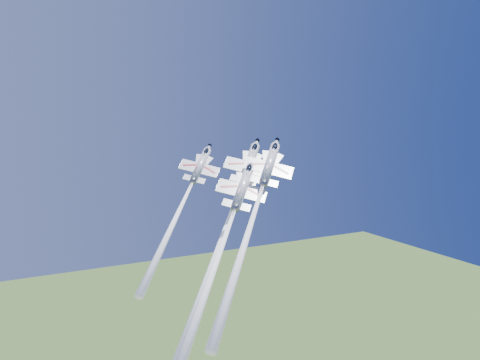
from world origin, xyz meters
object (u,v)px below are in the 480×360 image
jet_lead (228,223)px  jet_right (253,217)px  jet_slot (225,237)px  jet_left (182,204)px

jet_lead → jet_right: (1.75, -7.60, 2.55)m
jet_right → jet_slot: (-6.72, -1.08, -3.13)m
jet_right → jet_slot: jet_right is taller
jet_left → jet_right: jet_right is taller
jet_left → jet_right: bearing=-9.8°
jet_right → jet_left: bearing=170.2°
jet_left → jet_slot: size_ratio=0.85×
jet_slot → jet_lead: bearing=95.8°
jet_lead → jet_right: jet_right is taller
jet_lead → jet_left: (-8.79, 3.12, 4.31)m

